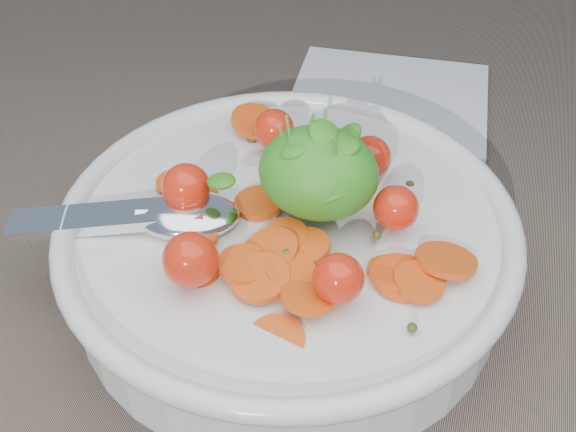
# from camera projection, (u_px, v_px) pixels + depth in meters

# --- Properties ---
(ground) EXTENTS (6.00, 6.00, 0.00)m
(ground) POSITION_uv_depth(u_px,v_px,m) (284.00, 279.00, 0.51)
(ground) COLOR #796656
(ground) RESTS_ON ground
(bowl) EXTENTS (0.33, 0.30, 0.13)m
(bowl) POSITION_uv_depth(u_px,v_px,m) (288.00, 243.00, 0.48)
(bowl) COLOR silver
(bowl) RESTS_ON ground
(napkin) EXTENTS (0.19, 0.17, 0.01)m
(napkin) POSITION_uv_depth(u_px,v_px,m) (388.00, 100.00, 0.68)
(napkin) COLOR white
(napkin) RESTS_ON ground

